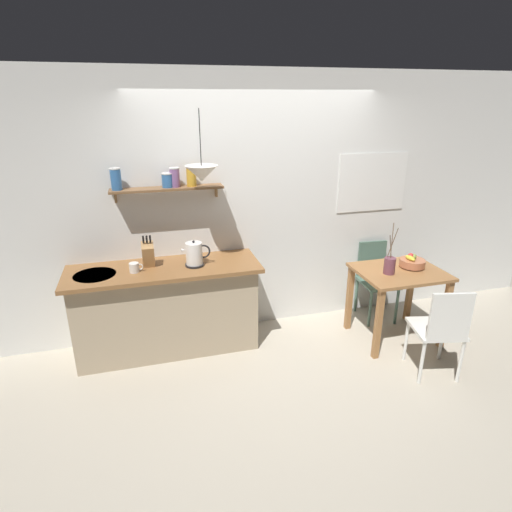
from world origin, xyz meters
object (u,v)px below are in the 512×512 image
Objects in this scene: electric_kettle at (195,254)px; pendant_lamp at (202,173)px; dining_table at (398,283)px; fruit_bowl at (412,262)px; twig_vase at (390,265)px; coffee_mug_by_sink at (135,268)px; dining_chair_near at (441,328)px; knife_block at (148,254)px; dining_chair_far at (375,276)px.

electric_kettle is 0.44× the size of pendant_lamp.
fruit_bowl is at bearing 16.05° from dining_table.
twig_vase is 2.47m from coffee_mug_by_sink.
knife_block reaches higher than dining_chair_near.
dining_chair_far is 1.42× the size of pendant_lamp.
twig_vase is 1.90× the size of electric_kettle.
dining_chair_near is (-0.01, -0.70, -0.13)m from dining_table.
dining_table is 0.54m from dining_chair_far.
fruit_bowl reaches higher than dining_table.
dining_chair_near is 1.46× the size of pendant_lamp.
twig_vase is 1.93m from electric_kettle.
electric_kettle is at bearing -12.66° from knife_block.
electric_kettle reaches higher than dining_chair_near.
knife_block reaches higher than dining_table.
dining_chair_far is at bearing 3.72° from coffee_mug_by_sink.
fruit_bowl is at bearing -6.11° from coffee_mug_by_sink.
electric_kettle is at bearing -175.69° from dining_chair_far.
dining_table is 1.40× the size of pendant_lamp.
dining_chair_far is 3.41× the size of fruit_bowl.
coffee_mug_by_sink is (-2.64, -0.17, 0.46)m from dining_chair_far.
knife_block is (-2.51, -0.06, 0.55)m from dining_chair_far.
fruit_bowl is at bearing -8.02° from electric_kettle.
dining_chair_near is at bearing -77.61° from twig_vase.
twig_vase is at bearing -166.79° from dining_table.
dining_table is 2.10m from electric_kettle.
electric_kettle is at bearing 171.98° from fruit_bowl.
fruit_bowl is 0.94× the size of electric_kettle.
pendant_lamp reaches higher than dining_chair_far.
twig_vase is 0.84× the size of pendant_lamp.
dining_chair_near is 2.54m from pendant_lamp.
knife_block reaches higher than fruit_bowl.
electric_kettle is 0.44m from knife_block.
dining_table is at bearing -163.95° from fruit_bowl.
dining_chair_far is at bearing 4.31° from electric_kettle.
coffee_mug_by_sink is at bearing 172.47° from dining_table.
pendant_lamp is at bearing 151.74° from dining_chair_near.
knife_block is (-2.63, 0.41, 0.21)m from fruit_bowl.
dining_chair_near is 3.28× the size of electric_kettle.
knife_block is at bearing 168.01° from twig_vase.
twig_vase is (-0.15, -0.04, 0.23)m from dining_table.
pendant_lamp is at bearing 172.25° from fruit_bowl.
pendant_lamp is (-2.10, 0.29, 0.96)m from fruit_bowl.
dining_table is 0.26m from fruit_bowl.
electric_kettle is at bearing 1.52° from coffee_mug_by_sink.
twig_vase is at bearing -11.99° from knife_block.
coffee_mug_by_sink is (-2.59, 1.04, 0.45)m from dining_chair_near.
dining_table is at bearing -10.45° from knife_block.
fruit_bowl is at bearing 14.69° from twig_vase.
dining_chair_far reaches higher than dining_table.
fruit_bowl is at bearing -8.79° from knife_block.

